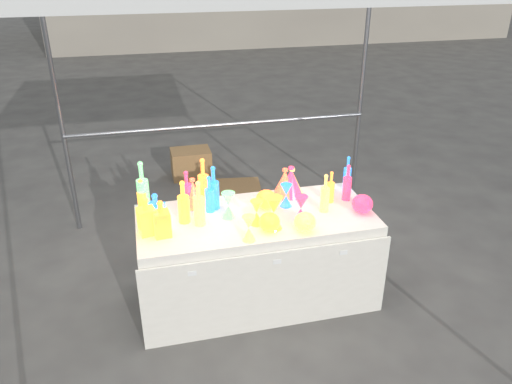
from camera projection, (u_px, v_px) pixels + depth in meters
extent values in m
plane|color=slate|center=(256.00, 295.00, 4.13)|extent=(80.00, 80.00, 0.00)
cylinder|color=gray|center=(60.00, 115.00, 4.60)|extent=(0.04, 0.04, 2.40)
cylinder|color=gray|center=(361.00, 95.00, 5.23)|extent=(0.04, 0.04, 2.40)
cylinder|color=gray|center=(221.00, 125.00, 4.98)|extent=(3.00, 0.04, 0.04)
cube|color=white|center=(256.00, 257.00, 3.97)|extent=(1.80, 0.80, 0.75)
cube|color=white|center=(269.00, 292.00, 3.62)|extent=(1.84, 0.02, 0.68)
cube|color=white|center=(192.00, 274.00, 3.38)|extent=(0.06, 0.00, 0.03)
cube|color=white|center=(277.00, 262.00, 3.51)|extent=(0.06, 0.00, 0.03)
cube|color=white|center=(344.00, 253.00, 3.61)|extent=(0.06, 0.00, 0.03)
cube|color=#9E7447|center=(191.00, 163.00, 6.22)|extent=(0.48, 0.35, 0.35)
cube|color=#9E7447|center=(230.00, 189.00, 5.88)|extent=(0.77, 0.60, 0.06)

